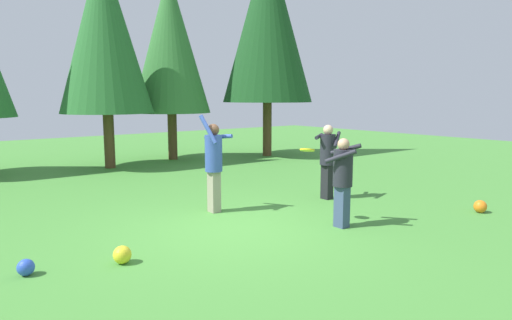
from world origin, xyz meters
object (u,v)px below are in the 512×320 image
person_bystander (328,155)px  tree_center (104,31)px  frisbee (307,150)px  ball_blue (26,267)px  tree_right (170,43)px  ball_orange (480,206)px  ball_yellow (122,255)px  person_thrower (214,160)px  tree_far_right (268,21)px  person_catcher (343,175)px

person_bystander → tree_center: 8.38m
frisbee → ball_blue: (-4.54, 0.48, -1.23)m
tree_center → tree_right: (2.52, 0.52, -0.15)m
tree_center → tree_right: bearing=11.7°
ball_orange → ball_blue: bearing=165.1°
ball_yellow → tree_right: bearing=58.6°
ball_orange → ball_blue: size_ratio=1.15×
person_thrower → person_bystander: size_ratio=1.17×
ball_blue → tree_center: tree_center is taller
tree_center → ball_blue: bearing=-116.8°
frisbee → ball_orange: 3.81m
ball_orange → ball_blue: ball_orange is taller
person_bystander → tree_far_right: size_ratio=0.21×
person_catcher → tree_center: tree_center is taller
ball_yellow → ball_blue: size_ratio=1.16×
person_bystander → tree_right: 8.50m
tree_right → ball_blue: bearing=-127.6°
frisbee → ball_yellow: (-3.41, 0.12, -1.21)m
ball_blue → tree_center: bearing=63.2°
person_bystander → tree_right: size_ratio=0.25×
person_catcher → tree_center: 9.69m
tree_center → person_catcher: bearing=-84.8°
tree_far_right → ball_blue: bearing=-144.1°
frisbee → ball_orange: bearing=-26.3°
person_thrower → tree_far_right: 9.53m
tree_far_right → tree_right: tree_far_right is taller
tree_far_right → person_thrower: bearing=-136.4°
person_thrower → ball_orange: (4.12, -3.30, -0.93)m
tree_center → tree_far_right: size_ratio=0.85×
tree_center → tree_right: tree_center is taller
person_thrower → tree_right: bearing=130.7°
person_catcher → tree_center: (-0.82, 9.05, 3.36)m
ball_orange → ball_blue: (-7.78, 2.08, -0.02)m
person_catcher → ball_yellow: size_ratio=6.23×
frisbee → tree_far_right: tree_far_right is taller
ball_yellow → tree_far_right: bearing=40.7°
person_thrower → person_bystander: 2.69m
ball_orange → tree_far_right: tree_far_right is taller
tree_far_right → tree_center: bearing=172.0°
person_catcher → person_bystander: (1.42, 1.68, 0.06)m
tree_center → tree_far_right: bearing=-8.0°
tree_center → frisbee: bearing=-86.6°
person_thrower → person_bystander: person_thrower is taller
person_thrower → person_catcher: (1.20, -2.27, -0.13)m
person_catcher → ball_orange: size_ratio=6.28×
person_thrower → ball_orange: 5.36m
person_catcher → person_bystander: bearing=-69.0°
frisbee → person_thrower: bearing=117.6°
frisbee → tree_far_right: 10.07m
person_bystander → ball_blue: bearing=-26.9°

